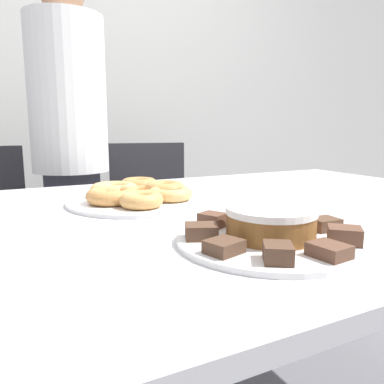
# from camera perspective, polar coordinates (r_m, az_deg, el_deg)

# --- Properties ---
(wall_back) EXTENTS (8.00, 0.05, 2.60)m
(wall_back) POSITION_cam_1_polar(r_m,az_deg,el_deg) (2.51, -17.67, 17.05)
(wall_back) COLOR silver
(wall_back) RESTS_ON ground_plane
(table) EXTENTS (1.88, 1.09, 0.76)m
(table) POSITION_cam_1_polar(r_m,az_deg,el_deg) (0.95, 0.73, -6.92)
(table) COLOR silver
(table) RESTS_ON ground_plane
(person_standing) EXTENTS (0.31, 0.31, 1.58)m
(person_standing) POSITION_cam_1_polar(r_m,az_deg,el_deg) (1.66, -17.95, 4.90)
(person_standing) COLOR #383842
(person_standing) RESTS_ON ground_plane
(office_chair_right) EXTENTS (0.52, 0.52, 0.88)m
(office_chair_right) POSITION_cam_1_polar(r_m,az_deg,el_deg) (1.93, -5.93, -6.71)
(office_chair_right) COLOR black
(office_chair_right) RESTS_ON ground_plane
(plate_cake) EXTENTS (0.33, 0.33, 0.01)m
(plate_cake) POSITION_cam_1_polar(r_m,az_deg,el_deg) (0.68, 11.79, -7.16)
(plate_cake) COLOR white
(plate_cake) RESTS_ON table
(plate_donuts) EXTENTS (0.40, 0.40, 0.01)m
(plate_donuts) POSITION_cam_1_polar(r_m,az_deg,el_deg) (1.03, -7.73, -1.29)
(plate_donuts) COLOR white
(plate_donuts) RESTS_ON table
(frosted_cake) EXTENTS (0.16, 0.16, 0.05)m
(frosted_cake) POSITION_cam_1_polar(r_m,az_deg,el_deg) (0.67, 11.88, -4.51)
(frosted_cake) COLOR brown
(frosted_cake) RESTS_ON plate_cake
(lamington_0) EXTENTS (0.05, 0.05, 0.02)m
(lamington_0) POSITION_cam_1_polar(r_m,az_deg,el_deg) (0.75, 19.49, -4.62)
(lamington_0) COLOR #513828
(lamington_0) RESTS_ON plate_cake
(lamington_1) EXTENTS (0.07, 0.06, 0.02)m
(lamington_1) POSITION_cam_1_polar(r_m,az_deg,el_deg) (0.79, 14.11, -3.65)
(lamington_1) COLOR brown
(lamington_1) RESTS_ON plate_cake
(lamington_2) EXTENTS (0.06, 0.07, 0.02)m
(lamington_2) POSITION_cam_1_polar(r_m,az_deg,el_deg) (0.79, 8.05, -3.50)
(lamington_2) COLOR brown
(lamington_2) RESTS_ON plate_cake
(lamington_3) EXTENTS (0.06, 0.06, 0.03)m
(lamington_3) POSITION_cam_1_polar(r_m,az_deg,el_deg) (0.74, 3.14, -4.26)
(lamington_3) COLOR brown
(lamington_3) RESTS_ON plate_cake
(lamington_4) EXTENTS (0.07, 0.07, 0.03)m
(lamington_4) POSITION_cam_1_polar(r_m,az_deg,el_deg) (0.66, 1.43, -6.02)
(lamington_4) COLOR #513828
(lamington_4) RESTS_ON plate_cake
(lamington_5) EXTENTS (0.06, 0.06, 0.02)m
(lamington_5) POSITION_cam_1_polar(r_m,az_deg,el_deg) (0.59, 4.90, -8.28)
(lamington_5) COLOR #513828
(lamington_5) RESTS_ON plate_cake
(lamington_6) EXTENTS (0.06, 0.06, 0.03)m
(lamington_6) POSITION_cam_1_polar(r_m,az_deg,el_deg) (0.56, 12.96, -9.02)
(lamington_6) COLOR #513828
(lamington_6) RESTS_ON plate_cake
(lamington_7) EXTENTS (0.05, 0.06, 0.02)m
(lamington_7) POSITION_cam_1_polar(r_m,az_deg,el_deg) (0.60, 20.18, -8.36)
(lamington_7) COLOR brown
(lamington_7) RESTS_ON plate_cake
(lamington_8) EXTENTS (0.07, 0.07, 0.03)m
(lamington_8) POSITION_cam_1_polar(r_m,az_deg,el_deg) (0.68, 22.23, -6.12)
(lamington_8) COLOR brown
(lamington_8) RESTS_ON plate_cake
(donut_0) EXTENTS (0.11, 0.11, 0.03)m
(donut_0) POSITION_cam_1_polar(r_m,az_deg,el_deg) (1.03, -7.75, -0.16)
(donut_0) COLOR #C68447
(donut_0) RESTS_ON plate_donuts
(donut_1) EXTENTS (0.12, 0.12, 0.04)m
(donut_1) POSITION_cam_1_polar(r_m,az_deg,el_deg) (1.06, -4.17, 0.50)
(donut_1) COLOR #D18E4C
(donut_1) RESTS_ON plate_donuts
(donut_2) EXTENTS (0.11, 0.11, 0.04)m
(donut_2) POSITION_cam_1_polar(r_m,az_deg,el_deg) (1.15, -8.10, 1.13)
(donut_2) COLOR #C68447
(donut_2) RESTS_ON plate_donuts
(donut_3) EXTENTS (0.13, 0.13, 0.04)m
(donut_3) POSITION_cam_1_polar(r_m,az_deg,el_deg) (1.07, -11.77, 0.31)
(donut_3) COLOR #E5AD66
(donut_3) RESTS_ON plate_donuts
(donut_4) EXTENTS (0.13, 0.13, 0.04)m
(donut_4) POSITION_cam_1_polar(r_m,az_deg,el_deg) (0.98, -12.06, -0.54)
(donut_4) COLOR #D18E4C
(donut_4) RESTS_ON plate_donuts
(donut_5) EXTENTS (0.11, 0.11, 0.04)m
(donut_5) POSITION_cam_1_polar(r_m,az_deg,el_deg) (0.92, -7.73, -1.20)
(donut_5) COLOR tan
(donut_5) RESTS_ON plate_donuts
(donut_6) EXTENTS (0.12, 0.12, 0.03)m
(donut_6) POSITION_cam_1_polar(r_m,az_deg,el_deg) (1.00, -3.32, -0.24)
(donut_6) COLOR #E5AD66
(donut_6) RESTS_ON plate_donuts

